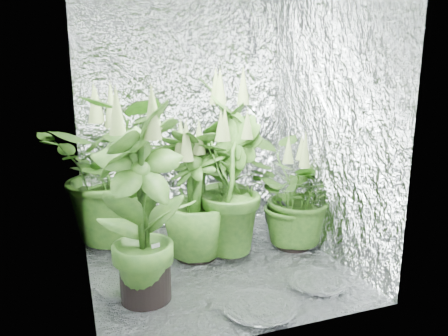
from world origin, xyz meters
TOP-DOWN VIEW (x-y plane):
  - ground at (0.00, 0.00)m, footprint 1.60×1.60m
  - walls at (0.00, 0.00)m, footprint 1.62×1.62m
  - plant_a at (-0.54, 0.62)m, footprint 1.27×1.27m
  - plant_b at (0.26, 0.51)m, footprint 0.80×0.80m
  - plant_c at (0.16, 0.18)m, footprint 0.59×0.59m
  - plant_d at (-0.08, 0.18)m, footprint 0.66×0.66m
  - plant_e at (0.64, 0.10)m, footprint 0.83×0.83m
  - plant_f at (-0.51, -0.27)m, footprint 0.82×0.82m
  - circulation_fan at (0.61, 0.28)m, footprint 0.16×0.29m
  - plant_label at (-0.45, -0.30)m, footprint 0.05×0.03m

SIDE VIEW (x-z plane):
  - ground at x=0.00m, z-range 0.00..0.00m
  - circulation_fan at x=0.61m, z-range -0.03..0.31m
  - plant_label at x=-0.45m, z-range 0.26..0.34m
  - plant_e at x=0.64m, z-range -0.03..0.82m
  - plant_d at x=-0.08m, z-range -0.05..0.93m
  - plant_c at x=0.16m, z-range -0.04..1.00m
  - plant_f at x=-0.51m, z-range -0.04..1.16m
  - plant_a at x=-0.54m, z-range -0.03..1.16m
  - plant_b at x=0.26m, z-range -0.04..1.25m
  - walls at x=0.00m, z-range 0.00..2.00m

